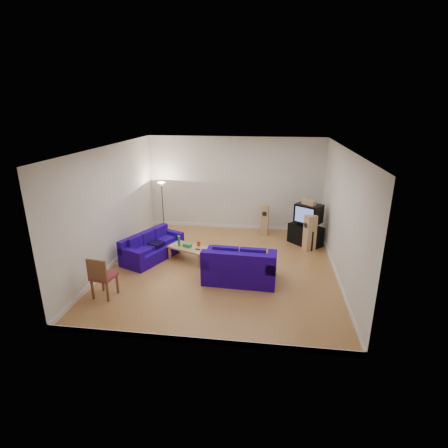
# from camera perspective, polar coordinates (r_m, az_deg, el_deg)

# --- Properties ---
(room) EXTENTS (6.01, 6.51, 3.21)m
(room) POSITION_cam_1_polar(r_m,az_deg,el_deg) (9.02, -0.34, 1.85)
(room) COLOR brown
(room) RESTS_ON ground
(sofa_three_seat) EXTENTS (1.50, 2.05, 0.73)m
(sofa_three_seat) POSITION_cam_1_polar(r_m,az_deg,el_deg) (10.26, -11.74, -3.97)
(sofa_three_seat) COLOR #1A0566
(sofa_three_seat) RESTS_ON ground
(sofa_loveseat) EXTENTS (1.83, 1.08, 0.89)m
(sofa_loveseat) POSITION_cam_1_polar(r_m,az_deg,el_deg) (8.73, 2.56, -7.30)
(sofa_loveseat) COLOR #1A0566
(sofa_loveseat) RESTS_ON ground
(coffee_table) EXTENTS (1.25, 0.96, 0.41)m
(coffee_table) POSITION_cam_1_polar(r_m,az_deg,el_deg) (9.89, -5.77, -4.01)
(coffee_table) COLOR tan
(coffee_table) RESTS_ON ground
(bottle) EXTENTS (0.09, 0.09, 0.31)m
(bottle) POSITION_cam_1_polar(r_m,az_deg,el_deg) (9.89, -7.35, -2.78)
(bottle) COLOR #197233
(bottle) RESTS_ON coffee_table
(tissue_box) EXTENTS (0.27, 0.21, 0.10)m
(tissue_box) POSITION_cam_1_polar(r_m,az_deg,el_deg) (9.85, -6.01, -3.48)
(tissue_box) COLOR green
(tissue_box) RESTS_ON coffee_table
(red_canister) EXTENTS (0.12, 0.12, 0.13)m
(red_canister) POSITION_cam_1_polar(r_m,az_deg,el_deg) (9.89, -4.14, -3.22)
(red_canister) COLOR red
(red_canister) RESTS_ON coffee_table
(remote) EXTENTS (0.15, 0.09, 0.02)m
(remote) POSITION_cam_1_polar(r_m,az_deg,el_deg) (9.66, -4.30, -4.14)
(remote) COLOR black
(remote) RESTS_ON coffee_table
(tv_stand) EXTENTS (1.11, 1.13, 0.62)m
(tv_stand) POSITION_cam_1_polar(r_m,az_deg,el_deg) (11.27, 13.14, -1.73)
(tv_stand) COLOR black
(tv_stand) RESTS_ON ground
(av_receiver) EXTENTS (0.50, 0.54, 0.10)m
(av_receiver) POSITION_cam_1_polar(r_m,az_deg,el_deg) (11.14, 13.52, -0.03)
(av_receiver) COLOR black
(av_receiver) RESTS_ON tv_stand
(television) EXTENTS (0.93, 0.87, 0.58)m
(television) POSITION_cam_1_polar(r_m,az_deg,el_deg) (11.09, 13.63, 1.70)
(television) COLOR black
(television) RESTS_ON av_receiver
(centre_speaker) EXTENTS (0.45, 0.43, 0.15)m
(centre_speaker) POSITION_cam_1_polar(r_m,az_deg,el_deg) (10.95, 13.68, 3.48)
(centre_speaker) COLOR tan
(centre_speaker) RESTS_ON television
(speaker_left) EXTENTS (0.27, 0.34, 1.05)m
(speaker_left) POSITION_cam_1_polar(r_m,az_deg,el_deg) (11.82, 6.66, 0.73)
(speaker_left) COLOR tan
(speaker_left) RESTS_ON ground
(speaker_right) EXTENTS (0.40, 0.38, 1.09)m
(speaker_right) POSITION_cam_1_polar(r_m,az_deg,el_deg) (10.79, 13.83, -1.40)
(speaker_right) COLOR tan
(speaker_right) RESTS_ON ground
(floor_lamp) EXTENTS (0.29, 0.29, 1.70)m
(floor_lamp) POSITION_cam_1_polar(r_m,az_deg,el_deg) (12.14, -10.11, 5.34)
(floor_lamp) COLOR black
(floor_lamp) RESTS_ON ground
(dining_chair) EXTENTS (0.55, 0.55, 1.00)m
(dining_chair) POSITION_cam_1_polar(r_m,az_deg,el_deg) (8.37, -19.37, -7.95)
(dining_chair) COLOR brown
(dining_chair) RESTS_ON ground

